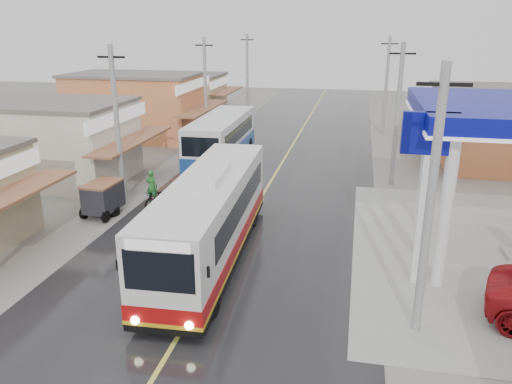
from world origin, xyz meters
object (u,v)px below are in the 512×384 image
Objects in this scene: coach_bus at (211,217)px; second_bus at (221,139)px; tricycle_near at (103,197)px; cyclist at (154,195)px; tyre_stack at (112,211)px.

coach_bus is 14.32m from second_bus.
coach_bus is 7.44m from tricycle_near.
coach_bus is 6.76m from cyclist.
cyclist is 2.49m from tricycle_near.
second_bus is 4.68× the size of cyclist.
cyclist is (-4.50, 4.92, -1.08)m from coach_bus.
tyre_stack is at bearing -105.52° from second_bus.
tyre_stack is at bearing 147.75° from coach_bus.
second_bus is 10.82m from tyre_stack.
coach_bus is 14.51× the size of tyre_stack.
coach_bus is at bearing -29.94° from tyre_stack.
cyclist is at bearing -97.56° from second_bus.
tricycle_near reaches higher than tyre_stack.
tyre_stack is (-1.66, -1.37, -0.46)m from cyclist.
cyclist reaches higher than tricycle_near.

